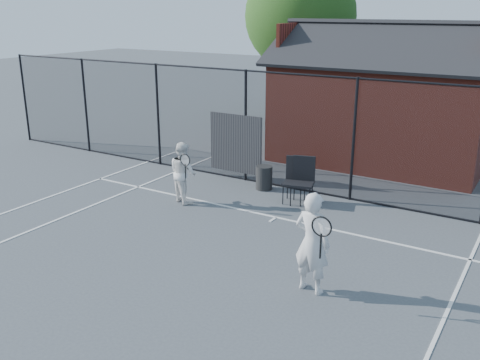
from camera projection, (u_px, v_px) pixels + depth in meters
The scene contains 10 objects.
ground at pixel (199, 271), 9.63m from camera, with size 80.00×80.00×0.00m, color #43484D.
court_lines at pixel (151, 303), 8.55m from camera, with size 11.02×18.00×0.01m.
fence at pixel (304, 136), 13.39m from camera, with size 22.04×3.00×3.00m.
clubhouse at pixel (384, 108), 16.19m from camera, with size 6.50×4.36×4.19m.
tree_left at pixel (300, 16), 21.53m from camera, with size 4.48×4.48×6.44m.
player_front at pixel (312, 243), 8.69m from camera, with size 0.80×0.61×1.74m.
player_back at pixel (183, 172), 12.86m from camera, with size 0.88×0.79×1.48m.
chair_left at pixel (294, 181), 12.84m from camera, with size 0.52×0.54×1.08m, color black.
chair_right at pixel (302, 182), 12.73m from camera, with size 0.53×0.56×1.11m, color black.
waste_bin at pixel (264, 178), 13.86m from camera, with size 0.43×0.43×0.62m, color black.
Camera 1 is at (5.14, -7.00, 4.52)m, focal length 40.00 mm.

